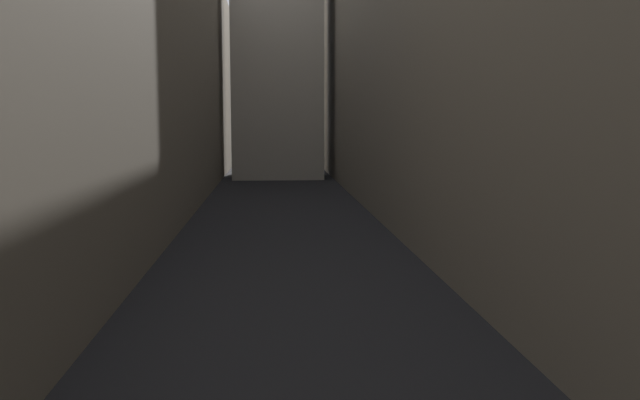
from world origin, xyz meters
TOP-DOWN VIEW (x-y plane):
  - ground_plane at (0.00, 48.00)m, footprint 264.00×264.00m
  - building_block_left at (-11.36, 50.00)m, footprint 11.72×108.00m
  - building_block_right at (11.10, 50.00)m, footprint 11.21×108.00m

SIDE VIEW (x-z plane):
  - ground_plane at x=0.00m, z-range 0.00..0.00m
  - building_block_left at x=-11.36m, z-range 0.00..19.17m
  - building_block_right at x=11.10m, z-range 0.00..24.87m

